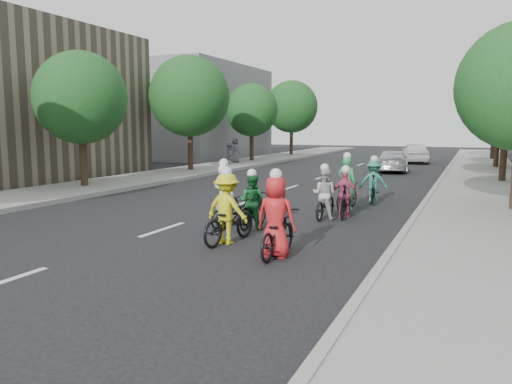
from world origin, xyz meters
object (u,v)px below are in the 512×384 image
Objects in this scene: cyclist_2 at (228,215)px; cyclist_7 at (374,185)px; cyclist_1 at (253,206)px; follow_car_trail at (415,152)px; cyclist_3 at (346,198)px; cyclist_6 at (325,199)px; cyclist_0 at (225,205)px; cyclist_4 at (277,226)px; follow_car_lead at (392,161)px; spectator_1 at (235,149)px; cyclist_5 at (347,189)px; spectator_0 at (229,153)px; spectator_2 at (235,150)px.

cyclist_7 is at bearing -96.17° from cyclist_2.
cyclist_2 reaches higher than cyclist_1.
follow_car_trail is at bearing -83.57° from cyclist_2.
cyclist_2 is 29.02m from follow_car_trail.
cyclist_1 is 1.82m from cyclist_2.
cyclist_6 is (-0.55, -0.37, -0.01)m from cyclist_3.
cyclist_0 is at bearing 6.50° from cyclist_1.
follow_car_trail is at bearing -89.71° from cyclist_6.
cyclist_3 is (1.75, 4.39, -0.07)m from cyclist_2.
cyclist_4 is at bearing 164.06° from cyclist_2.
cyclist_2 is 4.19m from cyclist_6.
cyclist_4 is (1.67, -2.50, 0.04)m from cyclist_1.
follow_car_trail reaches higher than follow_car_lead.
cyclist_3 is 1.01× the size of cyclist_6.
follow_car_trail is at bearing -101.71° from follow_car_lead.
spectator_1 is (-12.19, 18.65, 0.48)m from cyclist_6.
cyclist_5 is at bearing 84.33° from follow_car_lead.
cyclist_0 is 1.08× the size of cyclist_6.
cyclist_3 is 24.62m from follow_car_trail.
spectator_1 is (-11.62, 1.99, 0.42)m from follow_car_lead.
cyclist_1 is 0.96× the size of cyclist_3.
cyclist_5 is at bearing 79.07° from follow_car_trail.
spectator_0 is (-10.09, 18.57, 0.29)m from cyclist_1.
cyclist_3 is 0.93× the size of cyclist_4.
spectator_1 is at bearing -18.39° from follow_car_lead.
cyclist_3 is 0.66m from cyclist_6.
cyclist_0 is 0.81m from cyclist_1.
cyclist_3 is at bearing 85.25° from follow_car_lead.
cyclist_0 is 1.03× the size of spectator_1.
cyclist_3 is 21.22m from spectator_2.
cyclist_3 is at bearing -125.06° from cyclist_1.
follow_car_lead is at bearing -91.04° from cyclist_0.
cyclist_2 is 4.72m from cyclist_3.
spectator_2 reaches higher than cyclist_3.
cyclist_0 is at bearing -148.52° from spectator_1.
cyclist_6 is 0.38× the size of follow_car_trail.
spectator_2 is (-11.99, 22.40, 0.41)m from cyclist_4.
follow_car_lead is at bearing -93.80° from spectator_1.
cyclist_5 is 0.43× the size of follow_car_lead.
cyclist_4 is 26.49m from spectator_1.
cyclist_2 is 1.16× the size of cyclist_6.
spectator_2 reaches higher than cyclist_2.
cyclist_3 is 20.01m from spectator_0.
spectator_0 is at bearing -39.02° from cyclist_5.
cyclist_1 is 18.88m from follow_car_lead.
cyclist_7 reaches higher than cyclist_3.
spectator_2 reaches higher than follow_car_lead.
cyclist_2 is 20.69m from follow_car_lead.
cyclist_1 is at bearing 49.29° from cyclist_3.
follow_car_lead is at bearing -90.04° from cyclist_3.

